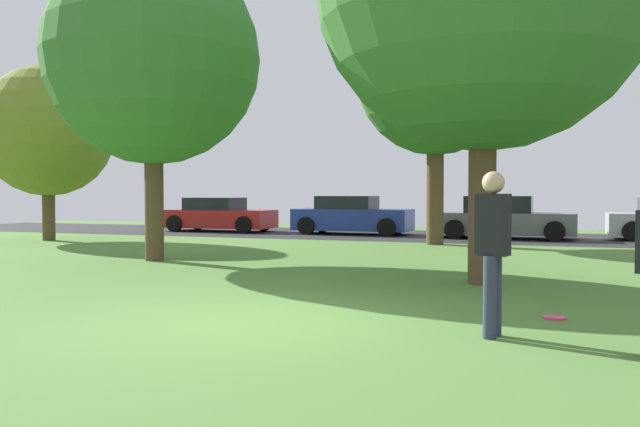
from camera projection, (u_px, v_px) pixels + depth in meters
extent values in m
plane|color=#547F38|center=(246.00, 322.00, 7.68)|extent=(44.00, 44.00, 0.00)
cube|color=#28282B|center=(454.00, 236.00, 22.69)|extent=(44.00, 6.40, 0.01)
cylinder|color=brown|center=(154.00, 193.00, 14.61)|extent=(0.42, 0.42, 3.02)
sphere|color=#38702D|center=(153.00, 58.00, 14.52)|extent=(4.74, 4.74, 4.74)
cylinder|color=brown|center=(49.00, 206.00, 20.80)|extent=(0.39, 0.39, 2.20)
sphere|color=olive|center=(48.00, 131.00, 20.73)|extent=(4.11, 4.11, 4.11)
cylinder|color=brown|center=(482.00, 191.00, 10.86)|extent=(0.45, 0.45, 3.08)
cylinder|color=brown|center=(435.00, 188.00, 19.17)|extent=(0.50, 0.50, 3.30)
sphere|color=#2D6023|center=(436.00, 76.00, 19.07)|extent=(4.59, 4.59, 4.59)
cylinder|color=#2D334C|center=(495.00, 295.00, 6.92)|extent=(0.14, 0.14, 0.86)
cylinder|color=#2D334C|center=(490.00, 297.00, 6.79)|extent=(0.14, 0.14, 0.86)
cube|color=black|center=(493.00, 225.00, 6.83)|extent=(0.36, 0.29, 0.64)
sphere|color=tan|center=(493.00, 182.00, 6.82)|extent=(0.23, 0.23, 0.23)
cylinder|color=#EA2D6B|center=(555.00, 318.00, 7.88)|extent=(0.27, 0.27, 0.03)
cube|color=#B21E1E|center=(220.00, 219.00, 25.70)|extent=(4.26, 1.75, 0.69)
cube|color=black|center=(215.00, 204.00, 25.76)|extent=(2.05, 1.54, 0.48)
cylinder|color=black|center=(264.00, 223.00, 26.01)|extent=(0.64, 0.22, 0.64)
cylinder|color=black|center=(244.00, 225.00, 24.37)|extent=(0.64, 0.22, 0.64)
cylinder|color=black|center=(198.00, 222.00, 27.04)|extent=(0.64, 0.22, 0.64)
cylinder|color=black|center=(175.00, 224.00, 25.40)|extent=(0.64, 0.22, 0.64)
cube|color=#233893|center=(353.00, 220.00, 23.94)|extent=(4.24, 1.70, 0.77)
cube|color=black|center=(347.00, 202.00, 23.99)|extent=(2.04, 1.50, 0.47)
cylinder|color=black|center=(398.00, 225.00, 24.24)|extent=(0.64, 0.22, 0.64)
cylinder|color=black|center=(386.00, 227.00, 22.64)|extent=(0.64, 0.22, 0.64)
cylinder|color=black|center=(322.00, 224.00, 25.26)|extent=(0.64, 0.22, 0.64)
cylinder|color=black|center=(306.00, 226.00, 23.66)|extent=(0.64, 0.22, 0.64)
cube|color=slate|center=(506.00, 223.00, 21.70)|extent=(4.39, 1.89, 0.71)
cube|color=black|center=(499.00, 204.00, 21.76)|extent=(2.11, 1.66, 0.55)
cylinder|color=black|center=(555.00, 228.00, 22.07)|extent=(0.64, 0.22, 0.64)
cylinder|color=black|center=(555.00, 231.00, 20.29)|extent=(0.64, 0.22, 0.64)
cylinder|color=black|center=(463.00, 227.00, 23.12)|extent=(0.64, 0.22, 0.64)
cylinder|color=black|center=(454.00, 229.00, 21.35)|extent=(0.64, 0.22, 0.64)
cylinder|color=black|center=(627.00, 228.00, 22.01)|extent=(0.64, 0.22, 0.64)
cylinder|color=black|center=(633.00, 231.00, 20.24)|extent=(0.64, 0.22, 0.64)
cylinder|color=#2D2D33|center=(480.00, 167.00, 18.61)|extent=(0.14, 0.14, 4.50)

